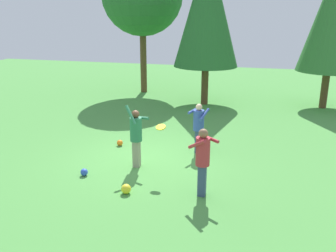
{
  "coord_description": "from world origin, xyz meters",
  "views": [
    {
      "loc": [
        3.39,
        -9.86,
        4.33
      ],
      "look_at": [
        0.72,
        0.24,
        1.05
      ],
      "focal_mm": 39.55,
      "sensor_mm": 36.0,
      "label": 1
    }
  ],
  "objects_px": {
    "person_catcher": "(203,157)",
    "tree_center": "(207,7)",
    "ball_orange": "(120,143)",
    "person_thrower": "(136,133)",
    "person_bystander": "(199,124)",
    "ball_blue": "(84,172)",
    "frisbee": "(161,127)",
    "ball_yellow": "(126,189)",
    "tree_far_right": "(334,14)"
  },
  "relations": [
    {
      "from": "ball_orange",
      "to": "tree_far_right",
      "type": "xyz_separation_m",
      "value": [
        7.2,
        7.15,
        4.07
      ]
    },
    {
      "from": "tree_center",
      "to": "ball_blue",
      "type": "bearing_deg",
      "value": -101.58
    },
    {
      "from": "frisbee",
      "to": "tree_center",
      "type": "relative_size",
      "value": 0.04
    },
    {
      "from": "person_catcher",
      "to": "ball_blue",
      "type": "relative_size",
      "value": 8.4
    },
    {
      "from": "person_catcher",
      "to": "ball_yellow",
      "type": "xyz_separation_m",
      "value": [
        -1.82,
        -0.4,
        -0.89
      ]
    },
    {
      "from": "frisbee",
      "to": "ball_blue",
      "type": "xyz_separation_m",
      "value": [
        -2.0,
        -0.66,
        -1.26
      ]
    },
    {
      "from": "ball_blue",
      "to": "ball_orange",
      "type": "bearing_deg",
      "value": 88.59
    },
    {
      "from": "person_catcher",
      "to": "ball_yellow",
      "type": "bearing_deg",
      "value": 48.18
    },
    {
      "from": "frisbee",
      "to": "ball_blue",
      "type": "distance_m",
      "value": 2.45
    },
    {
      "from": "person_bystander",
      "to": "ball_blue",
      "type": "bearing_deg",
      "value": -26.49
    },
    {
      "from": "person_bystander",
      "to": "person_catcher",
      "type": "bearing_deg",
      "value": 32.72
    },
    {
      "from": "frisbee",
      "to": "ball_yellow",
      "type": "relative_size",
      "value": 1.26
    },
    {
      "from": "person_thrower",
      "to": "ball_blue",
      "type": "xyz_separation_m",
      "value": [
        -1.18,
        -0.97,
        -0.9
      ]
    },
    {
      "from": "ball_yellow",
      "to": "tree_center",
      "type": "xyz_separation_m",
      "value": [
        0.34,
        9.59,
        4.32
      ]
    },
    {
      "from": "person_bystander",
      "to": "ball_orange",
      "type": "distance_m",
      "value": 2.76
    },
    {
      "from": "frisbee",
      "to": "ball_blue",
      "type": "height_order",
      "value": "frisbee"
    },
    {
      "from": "ball_orange",
      "to": "tree_far_right",
      "type": "relative_size",
      "value": 0.03
    },
    {
      "from": "person_bystander",
      "to": "ball_orange",
      "type": "height_order",
      "value": "person_bystander"
    },
    {
      "from": "person_catcher",
      "to": "person_bystander",
      "type": "xyz_separation_m",
      "value": [
        -0.6,
        2.79,
        -0.07
      ]
    },
    {
      "from": "person_catcher",
      "to": "ball_orange",
      "type": "height_order",
      "value": "person_catcher"
    },
    {
      "from": "ball_orange",
      "to": "tree_center",
      "type": "height_order",
      "value": "tree_center"
    },
    {
      "from": "person_catcher",
      "to": "ball_orange",
      "type": "relative_size",
      "value": 8.5
    },
    {
      "from": "frisbee",
      "to": "tree_far_right",
      "type": "distance_m",
      "value": 10.74
    },
    {
      "from": "person_thrower",
      "to": "tree_center",
      "type": "xyz_separation_m",
      "value": [
        0.65,
        7.94,
        3.44
      ]
    },
    {
      "from": "person_thrower",
      "to": "person_bystander",
      "type": "relative_size",
      "value": 1.17
    },
    {
      "from": "person_catcher",
      "to": "tree_center",
      "type": "relative_size",
      "value": 0.24
    },
    {
      "from": "person_catcher",
      "to": "ball_yellow",
      "type": "distance_m",
      "value": 2.06
    },
    {
      "from": "tree_center",
      "to": "ball_yellow",
      "type": "bearing_deg",
      "value": -92.06
    },
    {
      "from": "person_catcher",
      "to": "ball_orange",
      "type": "xyz_separation_m",
      "value": [
        -3.24,
        2.71,
        -0.91
      ]
    },
    {
      "from": "ball_orange",
      "to": "tree_far_right",
      "type": "bearing_deg",
      "value": 44.8
    },
    {
      "from": "person_catcher",
      "to": "person_bystander",
      "type": "distance_m",
      "value": 2.85
    },
    {
      "from": "ball_orange",
      "to": "tree_far_right",
      "type": "distance_m",
      "value": 10.93
    },
    {
      "from": "person_thrower",
      "to": "frisbee",
      "type": "bearing_deg",
      "value": 0.0
    },
    {
      "from": "person_catcher",
      "to": "ball_orange",
      "type": "bearing_deg",
      "value": -4.35
    },
    {
      "from": "frisbee",
      "to": "ball_blue",
      "type": "relative_size",
      "value": 1.52
    },
    {
      "from": "ball_yellow",
      "to": "ball_orange",
      "type": "height_order",
      "value": "ball_yellow"
    },
    {
      "from": "person_catcher",
      "to": "ball_blue",
      "type": "height_order",
      "value": "person_catcher"
    },
    {
      "from": "tree_far_right",
      "to": "ball_blue",
      "type": "bearing_deg",
      "value": -127.12
    },
    {
      "from": "person_thrower",
      "to": "ball_blue",
      "type": "relative_size",
      "value": 9.17
    },
    {
      "from": "ball_blue",
      "to": "person_thrower",
      "type": "bearing_deg",
      "value": 39.39
    },
    {
      "from": "tree_center",
      "to": "person_thrower",
      "type": "bearing_deg",
      "value": -94.65
    },
    {
      "from": "ball_blue",
      "to": "ball_yellow",
      "type": "relative_size",
      "value": 0.82
    },
    {
      "from": "ball_blue",
      "to": "ball_orange",
      "type": "height_order",
      "value": "ball_blue"
    },
    {
      "from": "person_catcher",
      "to": "person_bystander",
      "type": "bearing_deg",
      "value": -42.11
    },
    {
      "from": "frisbee",
      "to": "tree_center",
      "type": "xyz_separation_m",
      "value": [
        -0.17,
        8.26,
        3.09
      ]
    },
    {
      "from": "person_catcher",
      "to": "frisbee",
      "type": "distance_m",
      "value": 1.63
    },
    {
      "from": "person_thrower",
      "to": "frisbee",
      "type": "relative_size",
      "value": 6.01
    },
    {
      "from": "person_thrower",
      "to": "ball_orange",
      "type": "xyz_separation_m",
      "value": [
        -1.12,
        1.47,
        -0.9
      ]
    },
    {
      "from": "ball_orange",
      "to": "person_catcher",
      "type": "bearing_deg",
      "value": -39.99
    },
    {
      "from": "person_bystander",
      "to": "tree_far_right",
      "type": "height_order",
      "value": "tree_far_right"
    }
  ]
}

